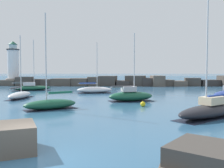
{
  "coord_description": "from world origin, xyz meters",
  "views": [
    {
      "loc": [
        3.88,
        -10.3,
        3.83
      ],
      "look_at": [
        1.71,
        33.79,
        1.46
      ],
      "focal_mm": 40.0,
      "sensor_mm": 36.0,
      "label": 1
    }
  ],
  "objects": [
    {
      "name": "breakwater_jetty",
      "position": [
        2.76,
        52.59,
        1.03
      ],
      "size": [
        61.15,
        6.63,
        2.59
      ],
      "color": "#4C443D",
      "rests_on": "ground"
    },
    {
      "name": "ground_plane",
      "position": [
        0.0,
        0.0,
        0.0
      ],
      "size": [
        600.0,
        600.0,
        0.0
      ],
      "primitive_type": "plane",
      "color": "#336084"
    },
    {
      "name": "sailboat_moored_6",
      "position": [
        -3.41,
        13.92,
        0.55
      ],
      "size": [
        5.45,
        4.62,
        9.41
      ],
      "color": "#195138",
      "rests_on": "ground"
    },
    {
      "name": "sailboat_moored_1",
      "position": [
        -10.48,
        23.15,
        0.51
      ],
      "size": [
        1.77,
        6.21,
        8.69
      ],
      "color": "silver",
      "rests_on": "ground"
    },
    {
      "name": "mooring_buoy_orange_near",
      "position": [
        5.87,
        16.18,
        0.28
      ],
      "size": [
        0.55,
        0.55,
        0.75
      ],
      "color": "yellow",
      "rests_on": "ground"
    },
    {
      "name": "sailboat_moored_4",
      "position": [
        10.91,
        10.29,
        0.63
      ],
      "size": [
        7.27,
        6.61,
        9.39
      ],
      "color": "black",
      "rests_on": "ground"
    },
    {
      "name": "sailboat_moored_3",
      "position": [
        -1.22,
        32.03,
        0.56
      ],
      "size": [
        6.34,
        3.54,
        8.63
      ],
      "color": "silver",
      "rests_on": "ground"
    },
    {
      "name": "open_sea_beyond",
      "position": [
        0.0,
        112.34,
        0.0
      ],
      "size": [
        400.0,
        116.0,
        0.01
      ],
      "color": "#235175",
      "rests_on": "ground"
    },
    {
      "name": "sailboat_moored_7",
      "position": [
        4.69,
        20.96,
        0.7
      ],
      "size": [
        6.17,
        4.03,
        8.48
      ],
      "color": "#195138",
      "rests_on": "ground"
    },
    {
      "name": "mooring_buoy_far_side",
      "position": [
        6.11,
        25.85,
        0.25
      ],
      "size": [
        0.51,
        0.51,
        0.71
      ],
      "color": "#EA5914",
      "rests_on": "ground"
    },
    {
      "name": "lighthouse",
      "position": [
        -25.06,
        53.46,
        4.86
      ],
      "size": [
        3.8,
        3.8,
        11.47
      ],
      "color": "gray",
      "rests_on": "ground"
    },
    {
      "name": "sailboat_moored_0",
      "position": [
        -14.14,
        36.89,
        0.58
      ],
      "size": [
        7.6,
        4.89,
        9.77
      ],
      "color": "#195138",
      "rests_on": "ground"
    },
    {
      "name": "foreground_rocks",
      "position": [
        -1.35,
        0.16,
        0.55
      ],
      "size": [
        18.92,
        7.17,
        1.31
      ],
      "color": "#423D38",
      "rests_on": "ground"
    }
  ]
}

